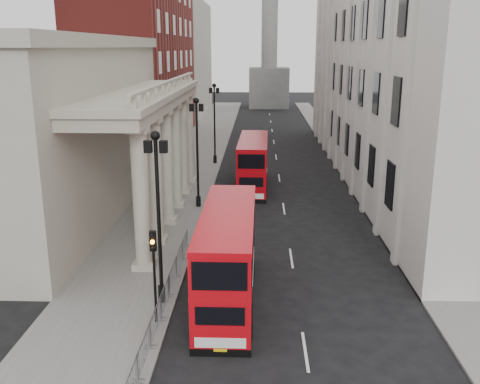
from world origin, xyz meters
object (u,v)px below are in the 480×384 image
Objects in this scene: monument_column at (270,26)px; bus_near at (228,255)px; lamp_post_south at (158,207)px; bus_far at (253,163)px; traffic_light at (154,260)px; pedestrian_c at (169,202)px; pedestrian_a at (146,207)px; lamp_post_north at (215,118)px; lamp_post_mid at (197,145)px; pedestrian_b at (144,219)px.

monument_column reaches higher than bus_near.
lamp_post_south is 0.82× the size of bus_far.
traffic_light is 16.18m from pedestrian_c.
pedestrian_a is 0.90× the size of pedestrian_c.
lamp_post_north is at bearing 96.01° from bus_near.
pedestrian_a is (-7.54, -9.35, -1.34)m from bus_far.
traffic_light is (-6.50, -90.02, -12.88)m from monument_column.
lamp_post_mid is at bearing 90.32° from traffic_light.
lamp_post_south is 22.80m from bus_far.
lamp_post_mid is 0.82× the size of bus_far.
pedestrian_c is at bearing 22.06° from pedestrian_a.
lamp_post_north is 5.04× the size of pedestrian_b.
pedestrian_b is at bearing -117.09° from lamp_post_mid.
lamp_post_south is 32.00m from lamp_post_north.
lamp_post_mid is at bearing 30.18° from pedestrian_a.
lamp_post_mid reaches higher than traffic_light.
monument_column is 5.35× the size of bus_far.
monument_column is 79.81m from pedestrian_b.
pedestrian_a is at bearing -107.55° from pedestrian_b.
lamp_post_north is 1.93× the size of traffic_light.
pedestrian_c is (-1.95, -18.11, -3.89)m from lamp_post_north.
lamp_post_mid is 5.04× the size of pedestrian_b.
bus_near is (-3.43, -87.40, -13.64)m from monument_column.
bus_far is 6.14× the size of pedestrian_b.
monument_column is 33.31× the size of pedestrian_a.
monument_column is 29.92× the size of pedestrian_c.
traffic_light is (0.10, -2.02, -1.80)m from lamp_post_south.
traffic_light is at bearing -89.68° from lamp_post_mid.
lamp_post_mid and lamp_post_north have the same top height.
lamp_post_mid reaches higher than pedestrian_a.
traffic_light is (0.10, -18.02, -1.80)m from lamp_post_mid.
pedestrian_a is at bearing 118.32° from bus_near.
lamp_post_mid is 5.11× the size of pedestrian_a.
pedestrian_b is (0.43, -2.71, 0.01)m from pedestrian_a.
bus_near is 1.02× the size of bus_far.
pedestrian_b is at bearing 122.83° from bus_near.
lamp_post_north is at bearing 90.17° from traffic_light.
monument_column is 76.08m from pedestrian_c.
monument_column is 73.14m from lamp_post_mid.
monument_column reaches higher than pedestrian_a.
monument_column is 88.94m from lamp_post_south.
bus_near is at bearing 10.70° from lamp_post_south.
lamp_post_north is 4.59× the size of pedestrian_c.
lamp_post_mid reaches higher than pedestrian_c.
monument_column is 57.46m from lamp_post_north.
pedestrian_b is at bearing -97.01° from monument_column.
bus_near is 14.31m from pedestrian_c.
bus_near is at bearing 96.06° from pedestrian_b.
bus_far is at bearing 87.18° from pedestrian_c.
pedestrian_a is 2.74m from pedestrian_b.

